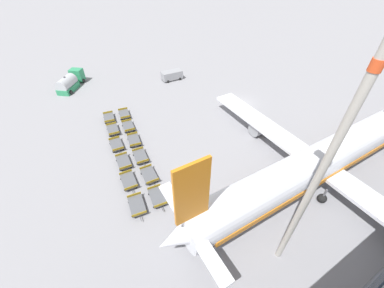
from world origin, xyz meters
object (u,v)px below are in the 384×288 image
(airplane, at_px, (327,157))
(baggage_dolly_row_near_col_e, at_px, (129,181))
(fuel_tanker_primary, at_px, (70,83))
(baggage_dolly_row_mid_a_col_e, at_px, (149,175))
(apron_light_mast, at_px, (333,149))
(baggage_dolly_row_mid_a_col_d, at_px, (141,156))
(baggage_dolly_row_mid_a_col_b, at_px, (128,126))
(service_van, at_px, (172,75))
(baggage_dolly_row_near_col_d, at_px, (124,162))
(baggage_dolly_row_near_col_c, at_px, (116,145))
(baggage_dolly_row_mid_a_col_f, at_px, (158,197))
(baggage_dolly_row_near_col_f, at_px, (137,205))
(baggage_dolly_row_near_col_b, at_px, (113,130))
(baggage_dolly_row_mid_a_col_c, at_px, (134,140))
(baggage_dolly_row_mid_a_col_a, at_px, (124,114))
(baggage_dolly_row_near_col_a, at_px, (109,118))

(airplane, bearing_deg, baggage_dolly_row_near_col_e, -117.25)
(fuel_tanker_primary, height_order, baggage_dolly_row_mid_a_col_e, fuel_tanker_primary)
(baggage_dolly_row_mid_a_col_e, height_order, apron_light_mast, apron_light_mast)
(baggage_dolly_row_mid_a_col_d, distance_m, baggage_dolly_row_mid_a_col_e, 3.91)
(baggage_dolly_row_mid_a_col_b, relative_size, baggage_dolly_row_mid_a_col_e, 1.01)
(service_van, distance_m, baggage_dolly_row_near_col_d, 27.11)
(fuel_tanker_primary, distance_m, baggage_dolly_row_near_col_c, 23.50)
(fuel_tanker_primary, distance_m, baggage_dolly_row_near_col_d, 27.51)
(baggage_dolly_row_mid_a_col_e, bearing_deg, baggage_dolly_row_near_col_e, -99.49)
(airplane, height_order, baggage_dolly_row_mid_a_col_f, airplane)
(baggage_dolly_row_mid_a_col_b, xyz_separation_m, baggage_dolly_row_mid_a_col_f, (15.33, -1.84, 0.00))
(airplane, bearing_deg, baggage_dolly_row_near_col_f, -108.16)
(baggage_dolly_row_mid_a_col_b, bearing_deg, baggage_dolly_row_near_col_b, -99.42)
(service_van, height_order, baggage_dolly_row_near_col_f, service_van)
(baggage_dolly_row_near_col_c, xyz_separation_m, baggage_dolly_row_mid_a_col_c, (0.37, 2.60, 0.00))
(baggage_dolly_row_mid_a_col_c, bearing_deg, baggage_dolly_row_mid_a_col_d, -7.19)
(fuel_tanker_primary, relative_size, baggage_dolly_row_mid_a_col_a, 1.99)
(baggage_dolly_row_near_col_a, distance_m, baggage_dolly_row_mid_a_col_c, 8.15)
(baggage_dolly_row_near_col_d, relative_size, baggage_dolly_row_near_col_e, 1.00)
(service_van, distance_m, baggage_dolly_row_mid_a_col_e, 29.10)
(airplane, height_order, fuel_tanker_primary, airplane)
(baggage_dolly_row_near_col_c, bearing_deg, baggage_dolly_row_mid_a_col_b, 138.86)
(apron_light_mast, bearing_deg, baggage_dolly_row_near_col_f, -141.04)
(baggage_dolly_row_near_col_e, relative_size, baggage_dolly_row_mid_a_col_c, 0.99)
(baggage_dolly_row_near_col_b, height_order, baggage_dolly_row_mid_a_col_a, same)
(apron_light_mast, bearing_deg, baggage_dolly_row_near_col_c, -160.22)
(baggage_dolly_row_mid_a_col_a, xyz_separation_m, baggage_dolly_row_mid_a_col_d, (11.60, -1.59, 0.00))
(baggage_dolly_row_mid_a_col_c, bearing_deg, baggage_dolly_row_near_col_f, -18.95)
(baggage_dolly_row_near_col_a, bearing_deg, baggage_dolly_row_mid_a_col_c, 10.70)
(baggage_dolly_row_mid_a_col_d, distance_m, apron_light_mast, 24.65)
(baggage_dolly_row_mid_a_col_d, bearing_deg, service_van, 142.69)
(service_van, height_order, baggage_dolly_row_near_col_b, service_van)
(baggage_dolly_row_near_col_f, xyz_separation_m, baggage_dolly_row_mid_a_col_d, (-7.45, 3.40, 0.00))
(baggage_dolly_row_near_col_a, xyz_separation_m, baggage_dolly_row_mid_a_col_e, (15.76, 0.69, 0.00))
(airplane, relative_size, baggage_dolly_row_near_col_d, 12.71)
(baggage_dolly_row_near_col_b, relative_size, baggage_dolly_row_near_col_e, 1.01)
(baggage_dolly_row_mid_a_col_c, relative_size, baggage_dolly_row_mid_a_col_e, 1.01)
(fuel_tanker_primary, height_order, apron_light_mast, apron_light_mast)
(airplane, bearing_deg, baggage_dolly_row_near_col_d, -124.88)
(baggage_dolly_row_mid_a_col_e, bearing_deg, baggage_dolly_row_near_col_f, -40.67)
(baggage_dolly_row_near_col_a, bearing_deg, baggage_dolly_row_near_col_d, -6.66)
(service_van, xyz_separation_m, baggage_dolly_row_mid_a_col_a, (8.86, -14.00, -0.59))
(baggage_dolly_row_near_col_e, bearing_deg, baggage_dolly_row_near_col_b, 172.67)
(service_van, relative_size, baggage_dolly_row_near_col_e, 1.27)
(baggage_dolly_row_near_col_b, relative_size, baggage_dolly_row_mid_a_col_c, 1.00)
(baggage_dolly_row_mid_a_col_c, distance_m, baggage_dolly_row_mid_a_col_f, 11.51)
(baggage_dolly_row_mid_a_col_b, distance_m, baggage_dolly_row_mid_a_col_d, 7.82)
(baggage_dolly_row_mid_a_col_e, bearing_deg, service_van, 146.81)
(baggage_dolly_row_near_col_a, xyz_separation_m, apron_light_mast, (31.51, 7.49, 13.42))
(airplane, height_order, baggage_dolly_row_near_col_b, airplane)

